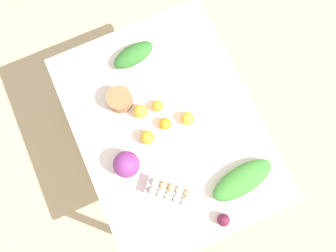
# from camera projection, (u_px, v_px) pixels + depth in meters

# --- Properties ---
(ground_plane) EXTENTS (8.00, 8.00, 0.00)m
(ground_plane) POSITION_uv_depth(u_px,v_px,m) (168.00, 147.00, 2.61)
(ground_plane) COLOR #C6B289
(dining_table) EXTENTS (1.34, 1.01, 0.77)m
(dining_table) POSITION_uv_depth(u_px,v_px,m) (168.00, 130.00, 1.95)
(dining_table) COLOR silver
(dining_table) RESTS_ON ground_plane
(cabbage_purple) EXTENTS (0.15, 0.15, 0.15)m
(cabbage_purple) POSITION_uv_depth(u_px,v_px,m) (126.00, 164.00, 1.74)
(cabbage_purple) COLOR #7A2D75
(cabbage_purple) RESTS_ON dining_table
(egg_carton) EXTENTS (0.25, 0.26, 0.09)m
(egg_carton) POSITION_uv_depth(u_px,v_px,m) (170.00, 192.00, 1.74)
(egg_carton) COLOR #A8A8A3
(egg_carton) RESTS_ON dining_table
(paper_bag) EXTENTS (0.14, 0.14, 0.09)m
(paper_bag) POSITION_uv_depth(u_px,v_px,m) (120.00, 100.00, 1.84)
(paper_bag) COLOR olive
(paper_bag) RESTS_ON dining_table
(greens_bunch_scallion) EXTENTS (0.19, 0.38, 0.09)m
(greens_bunch_scallion) POSITION_uv_depth(u_px,v_px,m) (242.00, 180.00, 1.75)
(greens_bunch_scallion) COLOR #3D8433
(greens_bunch_scallion) RESTS_ON dining_table
(greens_bunch_beet_tops) EXTENTS (0.15, 0.27, 0.09)m
(greens_bunch_beet_tops) POSITION_uv_depth(u_px,v_px,m) (133.00, 55.00, 1.90)
(greens_bunch_beet_tops) COLOR #2D6B28
(greens_bunch_beet_tops) RESTS_ON dining_table
(beet_root) EXTENTS (0.07, 0.07, 0.07)m
(beet_root) POSITION_uv_depth(u_px,v_px,m) (223.00, 220.00, 1.72)
(beet_root) COLOR #5B1933
(beet_root) RESTS_ON dining_table
(orange_0) EXTENTS (0.08, 0.08, 0.08)m
(orange_0) POSITION_uv_depth(u_px,v_px,m) (147.00, 138.00, 1.80)
(orange_0) COLOR orange
(orange_0) RESTS_ON dining_table
(orange_1) EXTENTS (0.08, 0.08, 0.08)m
(orange_1) POSITION_uv_depth(u_px,v_px,m) (188.00, 118.00, 1.83)
(orange_1) COLOR #F9A833
(orange_1) RESTS_ON dining_table
(orange_2) EXTENTS (0.07, 0.07, 0.07)m
(orange_2) POSITION_uv_depth(u_px,v_px,m) (158.00, 106.00, 1.85)
(orange_2) COLOR orange
(orange_2) RESTS_ON dining_table
(orange_3) EXTENTS (0.08, 0.08, 0.08)m
(orange_3) POSITION_uv_depth(u_px,v_px,m) (141.00, 111.00, 1.83)
(orange_3) COLOR #F9A833
(orange_3) RESTS_ON dining_table
(orange_4) EXTENTS (0.07, 0.07, 0.07)m
(orange_4) POSITION_uv_depth(u_px,v_px,m) (165.00, 124.00, 1.82)
(orange_4) COLOR orange
(orange_4) RESTS_ON dining_table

